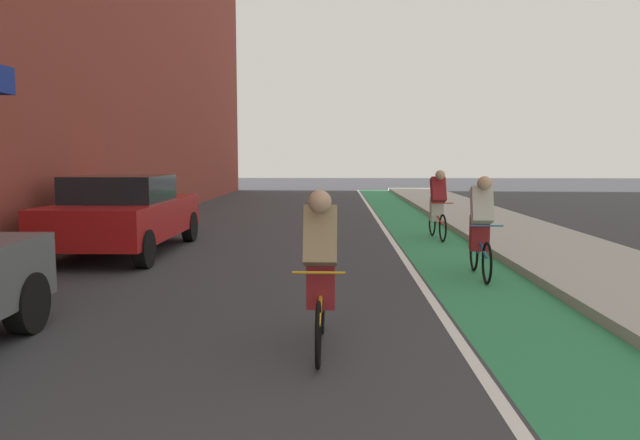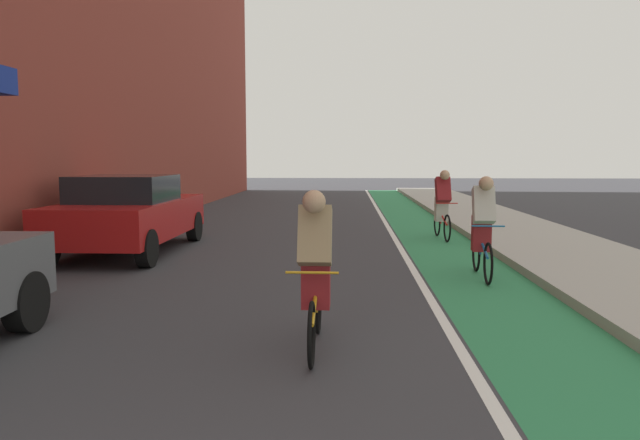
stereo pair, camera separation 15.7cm
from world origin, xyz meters
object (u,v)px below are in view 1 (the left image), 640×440
parked_sedan_red (124,213)px  cyclist_mid (481,226)px  cyclist_lead (321,265)px  cyclist_trailing (438,204)px

parked_sedan_red → cyclist_mid: size_ratio=2.57×
cyclist_lead → cyclist_mid: size_ratio=0.98×
parked_sedan_red → cyclist_mid: cyclist_mid is taller
parked_sedan_red → cyclist_trailing: bearing=19.0°
cyclist_lead → cyclist_trailing: cyclist_trailing is taller
parked_sedan_red → cyclist_trailing: (6.50, 2.24, 0.02)m
parked_sedan_red → cyclist_mid: bearing=-18.7°
cyclist_mid → cyclist_trailing: size_ratio=1.01×
cyclist_mid → cyclist_lead: bearing=-124.2°
cyclist_lead → cyclist_trailing: 8.37m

